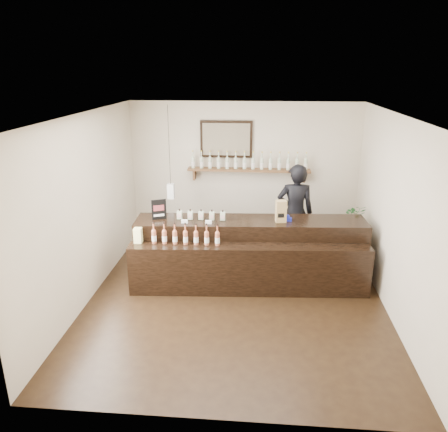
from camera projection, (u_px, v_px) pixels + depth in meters
The scene contains 10 objects.
ground at pixel (236, 298), 6.81m from camera, with size 5.00×5.00×0.00m, color black.
room_shell at pixel (237, 193), 6.26m from camera, with size 5.00×5.00×5.00m.
back_wall_decor at pixel (237, 157), 8.49m from camera, with size 2.66×0.96×1.69m.
counter at pixel (249, 255), 7.17m from camera, with size 3.80×1.23×1.23m.
promo_sign at pixel (159, 209), 7.10m from camera, with size 0.23×0.11×0.33m.
paper_bag at pixel (281, 211), 6.97m from camera, with size 0.18×0.15×0.36m.
tape_dispenser at pixel (288, 219), 7.04m from camera, with size 0.13×0.06×0.11m.
side_cabinet at pixel (352, 246), 7.82m from camera, with size 0.44×0.56×0.75m.
potted_plant at pixel (355, 215), 7.63m from camera, with size 0.36×0.31×0.40m, color #28642B.
shopkeeper at pixel (295, 207), 7.86m from camera, with size 0.75×0.49×2.05m, color black.
Camera 1 is at (0.34, -6.02, 3.43)m, focal length 35.00 mm.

